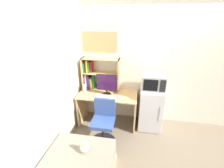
# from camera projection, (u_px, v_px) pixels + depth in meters

# --- Properties ---
(wall_back) EXTENTS (6.40, 0.04, 2.60)m
(wall_back) POSITION_uv_depth(u_px,v_px,m) (172.00, 68.00, 3.19)
(wall_back) COLOR silver
(wall_back) RESTS_ON ground_plane
(wall_left) EXTENTS (0.04, 4.40, 2.60)m
(wall_left) POSITION_uv_depth(u_px,v_px,m) (38.00, 96.00, 2.05)
(wall_left) COLOR silver
(wall_left) RESTS_ON ground_plane
(desk) EXTENTS (1.26, 0.65, 0.75)m
(desk) POSITION_uv_depth(u_px,v_px,m) (108.00, 103.00, 3.40)
(desk) COLOR tan
(desk) RESTS_ON ground_plane
(hutch_bookshelf) EXTENTS (0.83, 0.26, 0.72)m
(hutch_bookshelf) POSITION_uv_depth(u_px,v_px,m) (95.00, 74.00, 3.40)
(hutch_bookshelf) COLOR tan
(hutch_bookshelf) RESTS_ON desk
(monitor) EXTENTS (0.44, 0.17, 0.45)m
(monitor) POSITION_uv_depth(u_px,v_px,m) (107.00, 84.00, 3.18)
(monitor) COLOR black
(monitor) RESTS_ON desk
(keyboard) EXTENTS (0.45, 0.14, 0.02)m
(keyboard) POSITION_uv_depth(u_px,v_px,m) (104.00, 97.00, 3.16)
(keyboard) COLOR silver
(keyboard) RESTS_ON desk
(computer_mouse) EXTENTS (0.06, 0.10, 0.03)m
(computer_mouse) POSITION_uv_depth(u_px,v_px,m) (119.00, 97.00, 3.13)
(computer_mouse) COLOR silver
(computer_mouse) RESTS_ON desk
(water_bottle) EXTENTS (0.07, 0.07, 0.22)m
(water_bottle) POSITION_uv_depth(u_px,v_px,m) (85.00, 88.00, 3.35)
(water_bottle) COLOR silver
(water_bottle) RESTS_ON desk
(mini_fridge) EXTENTS (0.47, 0.53, 0.94)m
(mini_fridge) POSITION_uv_depth(u_px,v_px,m) (150.00, 108.00, 3.29)
(mini_fridge) COLOR silver
(mini_fridge) RESTS_ON ground_plane
(microwave) EXTENTS (0.45, 0.38, 0.30)m
(microwave) POSITION_uv_depth(u_px,v_px,m) (153.00, 82.00, 3.05)
(microwave) COLOR #ADADB2
(microwave) RESTS_ON mini_fridge
(desk_fan) EXTENTS (0.17, 0.11, 0.27)m
(desk_fan) POSITION_uv_depth(u_px,v_px,m) (154.00, 67.00, 2.93)
(desk_fan) COLOR silver
(desk_fan) RESTS_ON microwave
(desk_chair) EXTENTS (0.48, 0.48, 0.88)m
(desk_chair) POSITION_uv_depth(u_px,v_px,m) (104.00, 124.00, 2.91)
(desk_chair) COLOR black
(desk_chair) RESTS_ON ground_plane
(bed) EXTENTS (1.01, 0.80, 0.44)m
(bed) POSITION_uv_depth(u_px,v_px,m) (80.00, 165.00, 2.31)
(bed) COLOR tan
(bed) RESTS_ON ground_plane
(teddy_bear) EXTENTS (0.13, 0.13, 0.20)m
(teddy_bear) POSITION_uv_depth(u_px,v_px,m) (84.00, 147.00, 2.24)
(teddy_bear) COLOR beige
(teddy_bear) RESTS_ON bed
(wall_corkboard) EXTENTS (0.74, 0.02, 0.42)m
(wall_corkboard) POSITION_uv_depth(u_px,v_px,m) (100.00, 42.00, 3.21)
(wall_corkboard) COLOR tan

